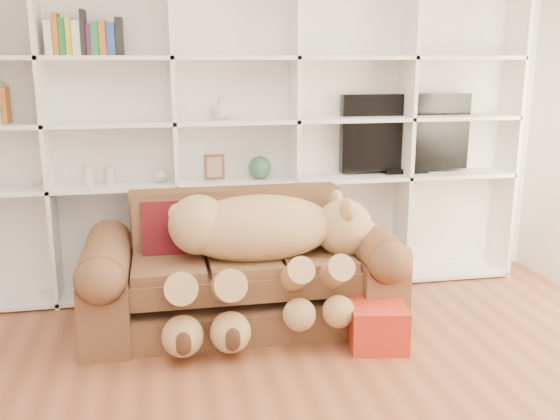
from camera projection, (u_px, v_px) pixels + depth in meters
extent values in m
cube|color=silver|center=(232.00, 112.00, 4.71)|extent=(5.00, 0.02, 2.70)
cube|color=white|center=(233.00, 132.00, 4.72)|extent=(4.40, 0.03, 2.40)
cube|color=white|center=(46.00, 139.00, 4.32)|extent=(0.03, 0.35, 2.40)
cube|color=white|center=(175.00, 136.00, 4.48)|extent=(0.03, 0.35, 2.40)
cube|color=white|center=(294.00, 133.00, 4.65)|extent=(0.03, 0.35, 2.40)
cube|color=white|center=(405.00, 131.00, 4.81)|extent=(0.03, 0.35, 2.40)
cube|color=white|center=(509.00, 128.00, 4.97)|extent=(0.03, 0.35, 2.40)
cube|color=white|center=(238.00, 285.00, 4.84)|extent=(4.40, 0.35, 0.03)
cube|color=white|center=(236.00, 182.00, 4.65)|extent=(4.40, 0.35, 0.03)
cube|color=white|center=(235.00, 121.00, 4.54)|extent=(4.40, 0.35, 0.03)
cube|color=white|center=(234.00, 58.00, 4.43)|extent=(4.40, 0.35, 0.03)
cube|color=brown|center=(243.00, 308.00, 4.21)|extent=(1.95, 0.79, 0.20)
cube|color=brown|center=(243.00, 266.00, 4.12)|extent=(1.45, 0.65, 0.28)
cube|color=brown|center=(235.00, 223.00, 4.42)|extent=(1.45, 0.19, 0.51)
cube|color=brown|center=(108.00, 296.00, 4.01)|extent=(0.30, 0.88, 0.51)
cube|color=brown|center=(367.00, 278.00, 4.34)|extent=(0.30, 0.88, 0.51)
cylinder|color=brown|center=(105.00, 259.00, 3.95)|extent=(0.30, 0.84, 0.30)
cylinder|color=brown|center=(369.00, 243.00, 4.28)|extent=(0.30, 0.84, 0.30)
ellipsoid|color=tan|center=(258.00, 228.00, 4.05)|extent=(1.02, 0.49, 0.44)
sphere|color=tan|center=(199.00, 225.00, 3.97)|extent=(0.39, 0.39, 0.39)
sphere|color=tan|center=(344.00, 228.00, 4.16)|extent=(0.39, 0.39, 0.39)
sphere|color=#CCBB86|center=(365.00, 234.00, 4.20)|extent=(0.19, 0.19, 0.19)
sphere|color=#412717|center=(375.00, 235.00, 4.22)|extent=(0.06, 0.06, 0.06)
ellipsoid|color=tan|center=(348.00, 210.00, 3.99)|extent=(0.09, 0.15, 0.15)
ellipsoid|color=tan|center=(336.00, 200.00, 4.25)|extent=(0.09, 0.15, 0.15)
sphere|color=tan|center=(179.00, 214.00, 3.92)|extent=(0.13, 0.13, 0.13)
cylinder|color=tan|center=(295.00, 277.00, 3.84)|extent=(0.17, 0.47, 0.34)
cylinder|color=tan|center=(333.00, 274.00, 3.89)|extent=(0.17, 0.47, 0.34)
cylinder|color=tan|center=(180.00, 290.00, 3.72)|extent=(0.19, 0.54, 0.40)
cylinder|color=tan|center=(227.00, 287.00, 3.77)|extent=(0.19, 0.54, 0.40)
sphere|color=tan|center=(300.00, 315.00, 3.75)|extent=(0.20, 0.20, 0.20)
sphere|color=tan|center=(339.00, 312.00, 3.79)|extent=(0.20, 0.20, 0.20)
sphere|color=tan|center=(183.00, 336.00, 3.63)|extent=(0.25, 0.25, 0.25)
sphere|color=tan|center=(230.00, 332.00, 3.69)|extent=(0.25, 0.25, 0.25)
cube|color=#500D1C|center=(171.00, 230.00, 4.17)|extent=(0.38, 0.22, 0.40)
cube|color=red|center=(378.00, 326.00, 3.85)|extent=(0.39, 0.37, 0.27)
cube|color=black|center=(405.00, 132.00, 4.87)|extent=(1.04, 0.08, 0.60)
cube|color=black|center=(404.00, 170.00, 4.94)|extent=(0.35, 0.18, 0.04)
cube|color=brown|center=(214.00, 167.00, 4.59)|extent=(0.15, 0.03, 0.19)
sphere|color=#2F5C3C|center=(260.00, 168.00, 4.66)|extent=(0.17, 0.17, 0.17)
cylinder|color=beige|center=(88.00, 176.00, 4.43)|extent=(0.08, 0.08, 0.14)
cylinder|color=beige|center=(110.00, 176.00, 4.46)|extent=(0.09, 0.09, 0.13)
sphere|color=silver|center=(160.00, 175.00, 4.53)|extent=(0.10, 0.10, 0.10)
imported|color=beige|center=(221.00, 107.00, 4.50)|extent=(0.17, 0.17, 0.17)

